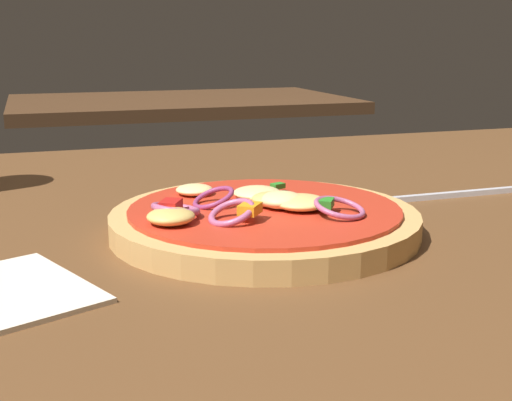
{
  "coord_description": "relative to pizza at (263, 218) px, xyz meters",
  "views": [
    {
      "loc": [
        -0.12,
        -0.47,
        0.17
      ],
      "look_at": [
        0.03,
        0.0,
        0.05
      ],
      "focal_mm": 47.33,
      "sensor_mm": 36.0,
      "label": 1
    }
  ],
  "objects": [
    {
      "name": "fork",
      "position": [
        0.17,
        0.05,
        -0.01
      ],
      "size": [
        0.19,
        0.02,
        0.0
      ],
      "color": "silver",
      "rests_on": "dining_table"
    },
    {
      "name": "pizza",
      "position": [
        0.0,
        0.0,
        0.0
      ],
      "size": [
        0.23,
        0.23,
        0.03
      ],
      "color": "tan",
      "rests_on": "dining_table"
    },
    {
      "name": "background_table",
      "position": [
        0.18,
        1.14,
        -0.02
      ],
      "size": [
        0.78,
        0.48,
        0.03
      ],
      "color": "#4C301C",
      "rests_on": "ground"
    },
    {
      "name": "dining_table",
      "position": [
        -0.03,
        0.02,
        -0.02
      ],
      "size": [
        1.38,
        0.83,
        0.03
      ],
      "color": "brown",
      "rests_on": "ground"
    }
  ]
}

